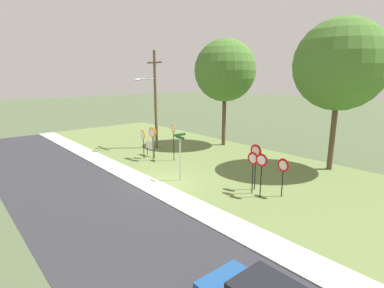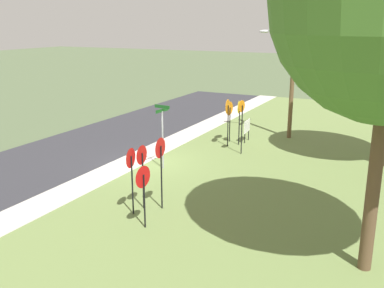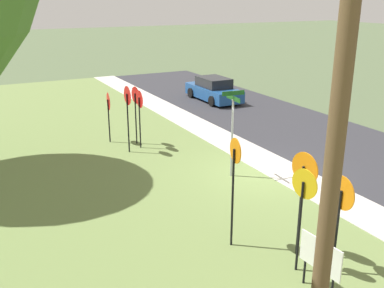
% 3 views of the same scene
% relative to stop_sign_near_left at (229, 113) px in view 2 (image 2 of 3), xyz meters
% --- Properties ---
extents(ground_plane, '(160.00, 160.00, 0.00)m').
position_rel_stop_sign_near_left_xyz_m(ground_plane, '(5.50, -2.03, -1.71)').
color(ground_plane, '#4C5B3D').
extents(road_asphalt, '(44.00, 6.40, 0.01)m').
position_rel_stop_sign_near_left_xyz_m(road_asphalt, '(5.50, -6.83, -1.71)').
color(road_asphalt, '#2D2D33').
rests_on(road_asphalt, ground_plane).
extents(sidewalk_strip, '(44.00, 1.60, 0.06)m').
position_rel_stop_sign_near_left_xyz_m(sidewalk_strip, '(5.50, -2.83, -1.68)').
color(sidewalk_strip, '#BCB7AD').
rests_on(sidewalk_strip, ground_plane).
extents(grass_median, '(44.00, 12.00, 0.04)m').
position_rel_stop_sign_near_left_xyz_m(grass_median, '(5.50, 3.97, -1.69)').
color(grass_median, olive).
rests_on(grass_median, ground_plane).
extents(stop_sign_near_left, '(0.76, 0.13, 2.30)m').
position_rel_stop_sign_near_left_xyz_m(stop_sign_near_left, '(0.00, 0.00, 0.00)').
color(stop_sign_near_left, black).
rests_on(stop_sign_near_left, grass_median).
extents(stop_sign_near_right, '(0.67, 0.13, 2.46)m').
position_rel_stop_sign_near_left_xyz_m(stop_sign_near_right, '(0.40, 0.73, 0.10)').
color(stop_sign_near_right, black).
rests_on(stop_sign_near_right, grass_median).
extents(stop_sign_far_left, '(0.61, 0.13, 2.81)m').
position_rel_stop_sign_near_left_xyz_m(stop_sign_far_left, '(1.99, 1.47, 0.31)').
color(stop_sign_far_left, black).
rests_on(stop_sign_far_left, grass_median).
extents(stop_sign_far_center, '(0.77, 0.12, 2.59)m').
position_rel_stop_sign_near_left_xyz_m(stop_sign_far_center, '(0.93, 0.27, 0.22)').
color(stop_sign_far_center, black).
rests_on(stop_sign_far_center, grass_median).
extents(yield_sign_near_left, '(0.75, 0.11, 2.67)m').
position_rel_stop_sign_near_left_xyz_m(yield_sign_near_left, '(9.85, 1.35, 0.33)').
color(yield_sign_near_left, black).
rests_on(yield_sign_near_left, grass_median).
extents(yield_sign_near_right, '(0.70, 0.13, 2.44)m').
position_rel_stop_sign_near_left_xyz_m(yield_sign_near_right, '(10.75, 0.70, 0.14)').
color(yield_sign_near_right, black).
rests_on(yield_sign_near_right, grass_median).
extents(yield_sign_far_left, '(0.71, 0.10, 2.39)m').
position_rel_stop_sign_near_left_xyz_m(yield_sign_far_left, '(10.15, 0.75, 0.11)').
color(yield_sign_far_left, black).
rests_on(yield_sign_far_left, grass_median).
extents(yield_sign_far_right, '(0.74, 0.12, 2.15)m').
position_rel_stop_sign_near_left_xyz_m(yield_sign_far_right, '(11.46, 1.65, -0.09)').
color(yield_sign_far_right, black).
rests_on(yield_sign_far_right, grass_median).
extents(street_name_post, '(0.96, 0.81, 3.00)m').
position_rel_stop_sign_near_left_xyz_m(street_name_post, '(5.86, -0.92, 0.11)').
color(street_name_post, '#9EA0A8').
rests_on(street_name_post, grass_median).
extents(utility_pole, '(2.10, 2.21, 8.54)m').
position_rel_stop_sign_near_left_xyz_m(utility_pole, '(-2.40, 2.71, 2.94)').
color(utility_pole, brown).
rests_on(utility_pole, grass_median).
extents(notice_board, '(1.10, 0.10, 1.25)m').
position_rel_stop_sign_near_left_xyz_m(notice_board, '(-0.45, 0.91, -0.84)').
color(notice_board, black).
rests_on(notice_board, grass_median).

